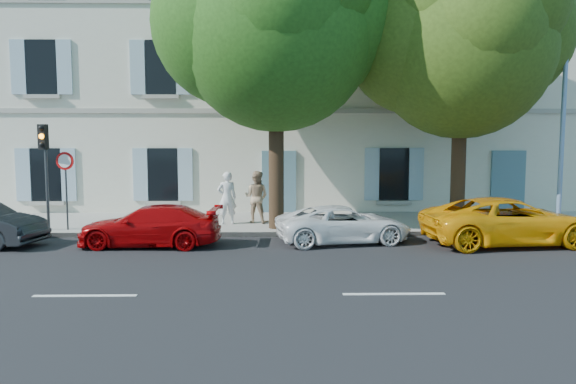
{
  "coord_description": "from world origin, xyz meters",
  "views": [
    {
      "loc": [
        -2.29,
        -14.65,
        3.1
      ],
      "look_at": [
        -1.95,
        2.0,
        1.4
      ],
      "focal_mm": 35.0,
      "sensor_mm": 36.0,
      "label": 1
    }
  ],
  "objects_px": {
    "car_white_coupe": "(343,224)",
    "car_yellow_supercar": "(509,221)",
    "tree_right": "(462,48)",
    "street_lamp": "(567,96)",
    "car_red_coupe": "(150,226)",
    "pedestrian_b": "(256,197)",
    "road_sign": "(66,174)",
    "tree_left": "(276,34)",
    "traffic_light": "(44,154)",
    "pedestrian_a": "(227,198)"
  },
  "relations": [
    {
      "from": "car_white_coupe",
      "to": "car_yellow_supercar",
      "type": "height_order",
      "value": "car_yellow_supercar"
    },
    {
      "from": "tree_right",
      "to": "car_yellow_supercar",
      "type": "bearing_deg",
      "value": -74.87
    },
    {
      "from": "car_white_coupe",
      "to": "street_lamp",
      "type": "height_order",
      "value": "street_lamp"
    },
    {
      "from": "car_red_coupe",
      "to": "street_lamp",
      "type": "relative_size",
      "value": 0.54
    },
    {
      "from": "car_white_coupe",
      "to": "street_lamp",
      "type": "xyz_separation_m",
      "value": [
        6.91,
        1.16,
        3.73
      ]
    },
    {
      "from": "pedestrian_b",
      "to": "car_red_coupe",
      "type": "bearing_deg",
      "value": 66.31
    },
    {
      "from": "tree_right",
      "to": "car_white_coupe",
      "type": "bearing_deg",
      "value": -152.21
    },
    {
      "from": "car_yellow_supercar",
      "to": "street_lamp",
      "type": "height_order",
      "value": "street_lamp"
    },
    {
      "from": "tree_right",
      "to": "road_sign",
      "type": "xyz_separation_m",
      "value": [
        -12.4,
        -0.61,
        -3.93
      ]
    },
    {
      "from": "street_lamp",
      "to": "tree_left",
      "type": "bearing_deg",
      "value": 176.54
    },
    {
      "from": "traffic_light",
      "to": "pedestrian_a",
      "type": "distance_m",
      "value": 5.77
    },
    {
      "from": "tree_right",
      "to": "road_sign",
      "type": "relative_size",
      "value": 3.64
    },
    {
      "from": "pedestrian_a",
      "to": "car_yellow_supercar",
      "type": "bearing_deg",
      "value": 148.73
    },
    {
      "from": "car_white_coupe",
      "to": "road_sign",
      "type": "distance_m",
      "value": 8.68
    },
    {
      "from": "car_red_coupe",
      "to": "pedestrian_a",
      "type": "height_order",
      "value": "pedestrian_a"
    },
    {
      "from": "street_lamp",
      "to": "pedestrian_b",
      "type": "distance_m",
      "value": 10.18
    },
    {
      "from": "street_lamp",
      "to": "traffic_light",
      "type": "bearing_deg",
      "value": 179.26
    },
    {
      "from": "tree_left",
      "to": "tree_right",
      "type": "height_order",
      "value": "tree_left"
    },
    {
      "from": "tree_right",
      "to": "pedestrian_a",
      "type": "relative_size",
      "value": 5.07
    },
    {
      "from": "car_red_coupe",
      "to": "tree_right",
      "type": "relative_size",
      "value": 0.45
    },
    {
      "from": "tree_right",
      "to": "pedestrian_a",
      "type": "height_order",
      "value": "tree_right"
    },
    {
      "from": "car_yellow_supercar",
      "to": "traffic_light",
      "type": "height_order",
      "value": "traffic_light"
    },
    {
      "from": "tree_right",
      "to": "pedestrian_a",
      "type": "xyz_separation_m",
      "value": [
        -7.53,
        0.46,
        -4.81
      ]
    },
    {
      "from": "road_sign",
      "to": "traffic_light",
      "type": "bearing_deg",
      "value": -168.91
    },
    {
      "from": "pedestrian_a",
      "to": "car_white_coupe",
      "type": "bearing_deg",
      "value": 132.88
    },
    {
      "from": "tree_left",
      "to": "car_white_coupe",
      "type": "bearing_deg",
      "value": -41.3
    },
    {
      "from": "car_yellow_supercar",
      "to": "pedestrian_b",
      "type": "distance_m",
      "value": 7.91
    },
    {
      "from": "road_sign",
      "to": "pedestrian_b",
      "type": "bearing_deg",
      "value": 12.73
    },
    {
      "from": "pedestrian_b",
      "to": "pedestrian_a",
      "type": "bearing_deg",
      "value": 32.98
    },
    {
      "from": "car_white_coupe",
      "to": "traffic_light",
      "type": "distance_m",
      "value": 9.33
    },
    {
      "from": "tree_right",
      "to": "traffic_light",
      "type": "bearing_deg",
      "value": -176.82
    },
    {
      "from": "car_yellow_supercar",
      "to": "tree_right",
      "type": "relative_size",
      "value": 0.54
    },
    {
      "from": "car_red_coupe",
      "to": "pedestrian_a",
      "type": "distance_m",
      "value": 3.52
    },
    {
      "from": "street_lamp",
      "to": "road_sign",
      "type": "bearing_deg",
      "value": 178.81
    },
    {
      "from": "tree_left",
      "to": "tree_right",
      "type": "distance_m",
      "value": 5.92
    },
    {
      "from": "traffic_light",
      "to": "pedestrian_b",
      "type": "xyz_separation_m",
      "value": [
        6.42,
        1.43,
        -1.49
      ]
    },
    {
      "from": "car_yellow_supercar",
      "to": "car_red_coupe",
      "type": "bearing_deg",
      "value": 83.82
    },
    {
      "from": "car_white_coupe",
      "to": "tree_right",
      "type": "distance_m",
      "value": 6.93
    },
    {
      "from": "road_sign",
      "to": "tree_right",
      "type": "bearing_deg",
      "value": 2.81
    },
    {
      "from": "car_white_coupe",
      "to": "pedestrian_a",
      "type": "relative_size",
      "value": 2.21
    },
    {
      "from": "pedestrian_a",
      "to": "tree_left",
      "type": "bearing_deg",
      "value": 140.95
    },
    {
      "from": "road_sign",
      "to": "pedestrian_b",
      "type": "height_order",
      "value": "road_sign"
    },
    {
      "from": "road_sign",
      "to": "street_lamp",
      "type": "relative_size",
      "value": 0.33
    },
    {
      "from": "car_yellow_supercar",
      "to": "road_sign",
      "type": "relative_size",
      "value": 1.98
    },
    {
      "from": "traffic_light",
      "to": "street_lamp",
      "type": "relative_size",
      "value": 0.45
    },
    {
      "from": "car_red_coupe",
      "to": "tree_right",
      "type": "height_order",
      "value": "tree_right"
    },
    {
      "from": "pedestrian_a",
      "to": "tree_right",
      "type": "bearing_deg",
      "value": 164.94
    },
    {
      "from": "road_sign",
      "to": "car_yellow_supercar",
      "type": "bearing_deg",
      "value": -8.13
    },
    {
      "from": "street_lamp",
      "to": "tree_right",
      "type": "bearing_deg",
      "value": 162.57
    },
    {
      "from": "tree_left",
      "to": "pedestrian_a",
      "type": "bearing_deg",
      "value": 152.54
    }
  ]
}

